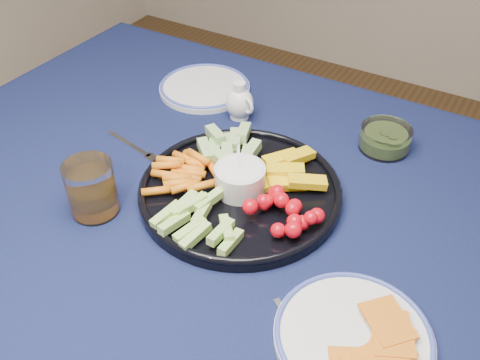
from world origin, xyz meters
The scene contains 9 objects.
dining_table centered at (0.00, 0.00, 0.66)m, with size 1.67×1.07×0.75m.
crudite_platter centered at (-0.12, 0.03, 0.77)m, with size 0.38×0.38×0.12m.
creamer_pitcher centered at (-0.25, 0.27, 0.78)m, with size 0.08×0.06×0.09m.
pickle_bowl centered at (0.07, 0.32, 0.77)m, with size 0.11×0.11×0.05m.
cheese_plate centered at (0.19, -0.15, 0.76)m, with size 0.23×0.23×0.03m.
juice_tumbler centered at (-0.32, -0.13, 0.79)m, with size 0.09×0.09×0.10m.
fork_left centered at (-0.37, 0.05, 0.75)m, with size 0.16×0.04×0.00m.
fork_right centered at (0.13, -0.20, 0.75)m, with size 0.13×0.10×0.00m.
side_plate_extra centered at (-0.39, 0.32, 0.76)m, with size 0.22×0.22×0.02m.
Camera 1 is at (0.27, -0.61, 1.41)m, focal length 40.00 mm.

